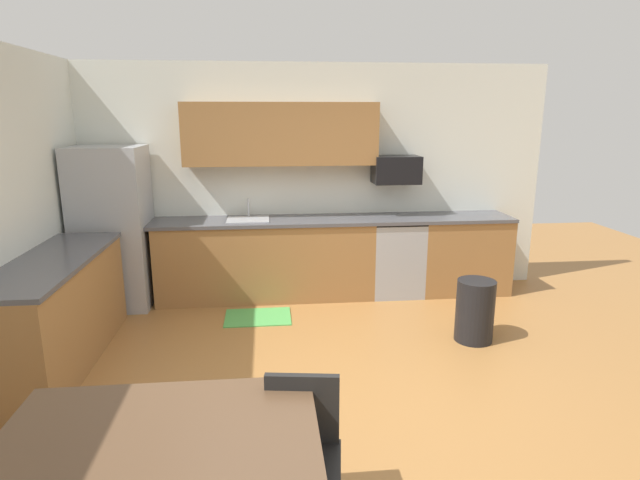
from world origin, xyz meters
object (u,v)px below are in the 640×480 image
oven_range (395,256)px  microwave (396,170)px  chair_near_table (301,449)px  trash_bin (475,311)px  dining_table (159,446)px  refrigerator (113,228)px

oven_range → microwave: size_ratio=1.69×
chair_near_table → trash_bin: 2.86m
microwave → trash_bin: 1.98m
chair_near_table → oven_range: bearing=69.2°
oven_range → dining_table: 4.33m
oven_range → dining_table: bearing=-117.7°
dining_table → trash_bin: bearing=44.6°
oven_range → refrigerator: bearing=-178.6°
refrigerator → oven_range: 3.25m
refrigerator → dining_table: size_ratio=1.28×
chair_near_table → dining_table: bearing=-162.6°
refrigerator → trash_bin: 3.94m
refrigerator → dining_table: bearing=-72.1°
oven_range → chair_near_table: (-1.38, -3.63, 0.05)m
dining_table → microwave: bearing=62.9°
refrigerator → dining_table: (1.21, -3.75, -0.19)m
oven_range → trash_bin: oven_range is taller
refrigerator → oven_range: refrigerator is taller
dining_table → trash_bin: size_ratio=2.33×
refrigerator → dining_table: 3.94m
refrigerator → oven_range: (3.22, 0.08, -0.44)m
oven_range → trash_bin: size_ratio=1.52×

